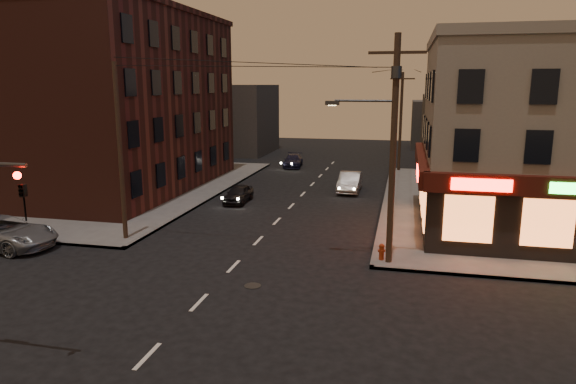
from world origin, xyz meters
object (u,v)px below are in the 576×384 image
(sedan_far, at_px, (293,161))
(fire_hydrant, at_px, (382,251))
(sedan_mid, at_px, (350,182))
(suv_cross, at_px, (2,233))
(sedan_near, at_px, (238,194))

(sedan_far, distance_m, fire_hydrant, 28.31)
(fire_hydrant, bearing_deg, sedan_mid, 101.35)
(suv_cross, xyz_separation_m, sedan_mid, (15.47, 17.77, -0.05))
(sedan_far, xyz_separation_m, fire_hydrant, (9.96, -26.50, -0.04))
(sedan_far, bearing_deg, sedan_mid, -63.91)
(sedan_near, xyz_separation_m, fire_hydrant, (10.30, -10.32, -0.04))
(sedan_near, bearing_deg, sedan_mid, 36.64)
(sedan_far, relative_size, fire_hydrant, 5.46)
(suv_cross, xyz_separation_m, fire_hydrant, (18.64, 2.00, -0.21))
(sedan_far, bearing_deg, fire_hydrant, -75.64)
(fire_hydrant, bearing_deg, sedan_near, 134.94)
(suv_cross, relative_size, fire_hydrant, 7.33)
(suv_cross, relative_size, sedan_far, 1.34)
(sedan_far, bearing_deg, sedan_near, -97.43)
(suv_cross, bearing_deg, fire_hydrant, -79.69)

